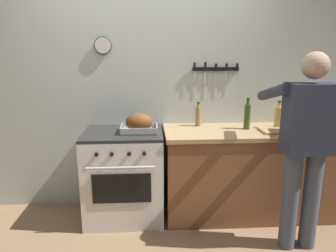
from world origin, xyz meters
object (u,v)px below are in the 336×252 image
Objects in this scene: stove at (124,175)px; roasting_pan at (139,123)px; person_cook at (306,141)px; bottle_cooking_oil at (278,117)px; bottle_olive_oil at (247,116)px; cutting_board at (279,131)px; bottle_vinegar at (198,116)px.

roasting_pan is at bearing -7.82° from stove.
person_cook is 5.94× the size of bottle_cooking_oil.
bottle_olive_oil is 1.11× the size of bottle_cooking_oil.
bottle_olive_oil is at bearing -179.17° from bottle_cooking_oil.
bottle_cooking_oil is (1.55, 0.04, 0.57)m from stove.
bottle_olive_oil is (-0.28, 0.13, 0.12)m from cutting_board.
bottle_cooking_oil reaches higher than cutting_board.
person_cook reaches higher than bottle_vinegar.
person_cook is 0.49m from cutting_board.
bottle_cooking_oil is at bearing -11.08° from bottle_vinegar.
roasting_pan is at bearing 72.19° from person_cook.
bottle_vinegar is (-0.76, 0.78, 0.05)m from person_cook.
bottle_vinegar is (0.76, 0.20, 0.55)m from stove.
person_cook is 1.48m from roasting_pan.
bottle_olive_oil reaches higher than cutting_board.
person_cook is (1.53, -0.58, 0.50)m from stove.
bottle_olive_oil is (-0.30, 0.62, 0.08)m from person_cook.
person_cook reaches higher than cutting_board.
bottle_cooking_oil is at bearing 74.50° from cutting_board.
bottle_olive_oil is 1.25× the size of bottle_vinegar.
stove is 2.50× the size of cutting_board.
bottle_vinegar reaches higher than cutting_board.
bottle_cooking_oil is (0.32, 0.00, -0.01)m from bottle_olive_oil.
person_cook is 4.61× the size of cutting_board.
roasting_pan is 1.39m from bottle_cooking_oil.
bottle_cooking_oil is at bearing 2.28° from person_cook.
stove is 2.56× the size of roasting_pan.
roasting_pan is 1.13× the size of bottle_olive_oil.
cutting_board is at bearing -105.50° from bottle_cooking_oil.
bottle_olive_oil reaches higher than bottle_vinegar.
stove is at bearing -165.61° from bottle_vinegar.
roasting_pan is at bearing -160.17° from bottle_vinegar.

